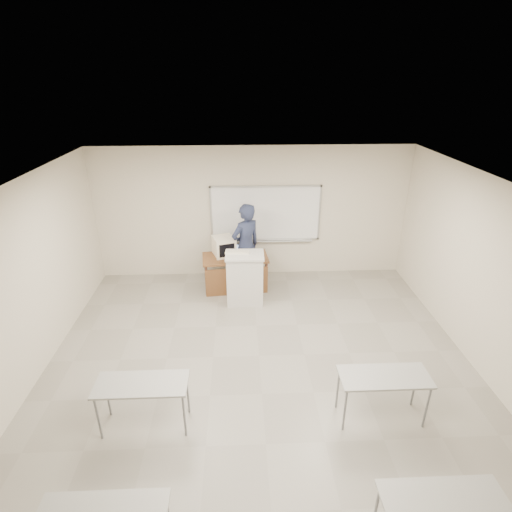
{
  "coord_description": "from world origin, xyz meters",
  "views": [
    {
      "loc": [
        -0.29,
        -4.55,
        4.39
      ],
      "look_at": [
        0.01,
        2.2,
        1.27
      ],
      "focal_mm": 28.0,
      "sensor_mm": 36.0,
      "label": 1
    }
  ],
  "objects_px": {
    "whiteboard": "(266,214)",
    "presenter": "(246,247)",
    "laptop": "(231,252)",
    "crt_monitor": "(223,246)",
    "mouse": "(260,255)",
    "keyboard": "(237,252)",
    "podium": "(245,278)",
    "instructor_desk": "(235,268)"
  },
  "relations": [
    {
      "from": "whiteboard",
      "to": "presenter",
      "type": "bearing_deg",
      "value": -127.26
    },
    {
      "from": "laptop",
      "to": "presenter",
      "type": "relative_size",
      "value": 0.16
    },
    {
      "from": "crt_monitor",
      "to": "mouse",
      "type": "distance_m",
      "value": 0.82
    },
    {
      "from": "laptop",
      "to": "mouse",
      "type": "height_order",
      "value": "laptop"
    },
    {
      "from": "laptop",
      "to": "keyboard",
      "type": "bearing_deg",
      "value": -54.21
    },
    {
      "from": "podium",
      "to": "laptop",
      "type": "bearing_deg",
      "value": 112.67
    },
    {
      "from": "podium",
      "to": "laptop",
      "type": "height_order",
      "value": "podium"
    },
    {
      "from": "crt_monitor",
      "to": "mouse",
      "type": "height_order",
      "value": "crt_monitor"
    },
    {
      "from": "instructor_desk",
      "to": "laptop",
      "type": "distance_m",
      "value": 0.39
    },
    {
      "from": "laptop",
      "to": "mouse",
      "type": "xyz_separation_m",
      "value": [
        0.65,
        -0.1,
        -0.04
      ]
    },
    {
      "from": "podium",
      "to": "crt_monitor",
      "type": "distance_m",
      "value": 0.95
    },
    {
      "from": "instructor_desk",
      "to": "laptop",
      "type": "height_order",
      "value": "laptop"
    },
    {
      "from": "podium",
      "to": "crt_monitor",
      "type": "bearing_deg",
      "value": 122.67
    },
    {
      "from": "podium",
      "to": "crt_monitor",
      "type": "relative_size",
      "value": 2.21
    },
    {
      "from": "keyboard",
      "to": "instructor_desk",
      "type": "bearing_deg",
      "value": 101.54
    },
    {
      "from": "instructor_desk",
      "to": "crt_monitor",
      "type": "relative_size",
      "value": 2.87
    },
    {
      "from": "keyboard",
      "to": "presenter",
      "type": "xyz_separation_m",
      "value": [
        0.19,
        0.59,
        -0.14
      ]
    },
    {
      "from": "keyboard",
      "to": "presenter",
      "type": "height_order",
      "value": "presenter"
    },
    {
      "from": "whiteboard",
      "to": "crt_monitor",
      "type": "bearing_deg",
      "value": -150.27
    },
    {
      "from": "crt_monitor",
      "to": "presenter",
      "type": "height_order",
      "value": "presenter"
    },
    {
      "from": "whiteboard",
      "to": "mouse",
      "type": "distance_m",
      "value": 0.95
    },
    {
      "from": "instructor_desk",
      "to": "presenter",
      "type": "xyz_separation_m",
      "value": [
        0.24,
        0.17,
        0.42
      ]
    },
    {
      "from": "whiteboard",
      "to": "keyboard",
      "type": "height_order",
      "value": "whiteboard"
    },
    {
      "from": "whiteboard",
      "to": "keyboard",
      "type": "bearing_deg",
      "value": -118.47
    },
    {
      "from": "mouse",
      "to": "whiteboard",
      "type": "bearing_deg",
      "value": 56.44
    },
    {
      "from": "mouse",
      "to": "presenter",
      "type": "xyz_separation_m",
      "value": [
        -0.31,
        0.01,
        0.19
      ]
    },
    {
      "from": "whiteboard",
      "to": "laptop",
      "type": "relative_size",
      "value": 8.26
    },
    {
      "from": "mouse",
      "to": "instructor_desk",
      "type": "bearing_deg",
      "value": 176.43
    },
    {
      "from": "crt_monitor",
      "to": "laptop",
      "type": "xyz_separation_m",
      "value": [
        0.15,
        0.03,
        -0.15
      ]
    },
    {
      "from": "laptop",
      "to": "keyboard",
      "type": "distance_m",
      "value": 0.76
    },
    {
      "from": "podium",
      "to": "presenter",
      "type": "height_order",
      "value": "presenter"
    },
    {
      "from": "instructor_desk",
      "to": "laptop",
      "type": "bearing_deg",
      "value": 105.49
    },
    {
      "from": "instructor_desk",
      "to": "crt_monitor",
      "type": "distance_m",
      "value": 0.54
    },
    {
      "from": "instructor_desk",
      "to": "podium",
      "type": "height_order",
      "value": "podium"
    },
    {
      "from": "laptop",
      "to": "keyboard",
      "type": "xyz_separation_m",
      "value": [
        0.15,
        -0.68,
        0.29
      ]
    },
    {
      "from": "podium",
      "to": "laptop",
      "type": "distance_m",
      "value": 0.86
    },
    {
      "from": "instructor_desk",
      "to": "presenter",
      "type": "relative_size",
      "value": 0.73
    },
    {
      "from": "whiteboard",
      "to": "presenter",
      "type": "xyz_separation_m",
      "value": [
        -0.46,
        -0.61,
        -0.52
      ]
    },
    {
      "from": "crt_monitor",
      "to": "podium",
      "type": "bearing_deg",
      "value": -76.63
    },
    {
      "from": "laptop",
      "to": "mouse",
      "type": "relative_size",
      "value": 3.21
    },
    {
      "from": "whiteboard",
      "to": "instructor_desk",
      "type": "relative_size",
      "value": 1.76
    },
    {
      "from": "instructor_desk",
      "to": "mouse",
      "type": "relative_size",
      "value": 15.02
    }
  ]
}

